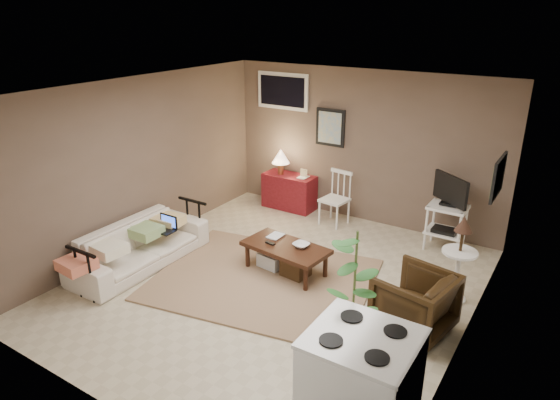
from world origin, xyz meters
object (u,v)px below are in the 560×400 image
Objects in this scene: coffee_table at (285,257)px; red_console at (288,188)px; sofa at (139,239)px; tv_stand at (448,211)px; stove at (360,392)px; potted_plant at (354,299)px; side_table at (460,250)px; armchair at (415,299)px; spindle_chair at (335,200)px.

red_console is (-1.15, 1.95, 0.12)m from coffee_table.
tv_stand reaches higher than sofa.
red_console is at bearing 127.80° from stove.
red_console reaches higher than stove.
stove is at bearing -46.31° from coffee_table.
red_console is 2.71m from tv_stand.
side_table is at bearing 74.32° from potted_plant.
potted_plant reaches higher than armchair.
side_table reaches higher than coffee_table.
coffee_table is 2.40m from tv_stand.
sofa is 3.32m from potted_plant.
potted_plant is (1.52, -1.28, 0.56)m from coffee_table.
armchair is at bearing -9.70° from coffee_table.
armchair is (0.25, -2.11, -0.21)m from tv_stand.
stove is (0.12, -1.71, 0.14)m from armchair.
spindle_chair is at bearing -125.56° from armchair.
red_console is at bearing 129.59° from potted_plant.
sofa is 2.62× the size of armchair.
spindle_chair reaches higher than sofa.
coffee_table is 0.60× the size of sofa.
coffee_table is at bearing -165.33° from side_table.
spindle_chair is 2.55m from side_table.
tv_stand reaches higher than armchair.
coffee_table is at bearing -88.81° from armchair.
tv_stand is at bearing 89.48° from potted_plant.
spindle_chair is at bearing -30.85° from sofa.
tv_stand is 1.49× the size of armchair.
spindle_chair is 4.34m from stove.
stove reaches higher than coffee_table.
red_console reaches higher than armchair.
tv_stand is (1.55, 1.80, 0.35)m from coffee_table.
sofa is 3.60m from armchair.
potted_plant is at bearing -40.07° from coffee_table.
red_console is 0.94× the size of tv_stand.
side_table is (2.03, 0.53, 0.43)m from coffee_table.
side_table is 1.04× the size of stove.
red_console is 0.99m from spindle_chair.
tv_stand is 1.36m from side_table.
sofa is 1.30× the size of potted_plant.
coffee_table is at bearing -63.95° from sofa.
potted_plant reaches higher than spindle_chair.
potted_plant reaches higher than tv_stand.
red_console is 1.20× the size of spindle_chair.
sofa is at bearing -153.95° from coffee_table.
sofa is 3.86m from stove.
sofa is 2.87m from red_console.
tv_stand is at bearing -3.16° from red_console.
red_console reaches higher than coffee_table.
coffee_table is 2.80m from stove.
side_table is (0.48, -1.27, 0.08)m from tv_stand.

